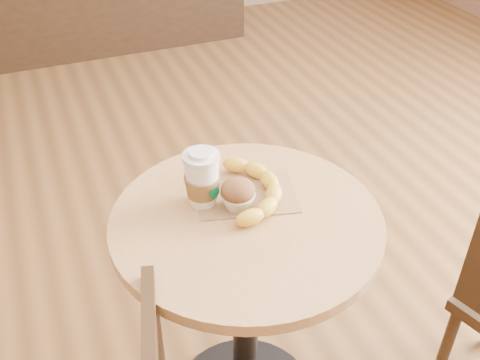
{
  "coord_description": "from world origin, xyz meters",
  "views": [
    {
      "loc": [
        -0.43,
        -0.81,
        1.59
      ],
      "look_at": [
        -0.04,
        0.16,
        0.83
      ],
      "focal_mm": 42.0,
      "sensor_mm": 36.0,
      "label": 1
    }
  ],
  "objects_px": {
    "cafe_table": "(246,288)",
    "muffin": "(238,194)",
    "coffee_cup": "(202,180)",
    "banana": "(252,187)"
  },
  "relations": [
    {
      "from": "muffin",
      "to": "banana",
      "type": "bearing_deg",
      "value": 32.49
    },
    {
      "from": "cafe_table",
      "to": "muffin",
      "type": "xyz_separation_m",
      "value": [
        -0.01,
        0.04,
        0.28
      ]
    },
    {
      "from": "cafe_table",
      "to": "muffin",
      "type": "height_order",
      "value": "muffin"
    },
    {
      "from": "cafe_table",
      "to": "coffee_cup",
      "type": "xyz_separation_m",
      "value": [
        -0.08,
        0.09,
        0.31
      ]
    },
    {
      "from": "muffin",
      "to": "cafe_table",
      "type": "bearing_deg",
      "value": -82.81
    },
    {
      "from": "banana",
      "to": "coffee_cup",
      "type": "bearing_deg",
      "value": -169.47
    },
    {
      "from": "banana",
      "to": "muffin",
      "type": "bearing_deg",
      "value": -128.86
    },
    {
      "from": "cafe_table",
      "to": "banana",
      "type": "distance_m",
      "value": 0.28
    },
    {
      "from": "cafe_table",
      "to": "banana",
      "type": "bearing_deg",
      "value": 57.7
    },
    {
      "from": "muffin",
      "to": "banana",
      "type": "xyz_separation_m",
      "value": [
        0.05,
        0.03,
        -0.02
      ]
    }
  ]
}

